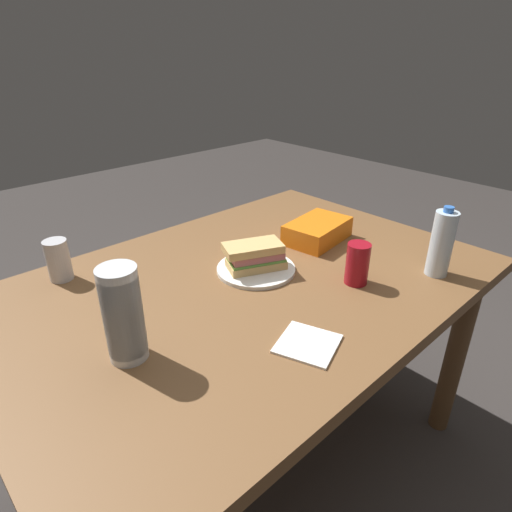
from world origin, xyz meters
TOP-DOWN VIEW (x-y plane):
  - ground_plane at (0.00, 0.00)m, footprint 8.00×8.00m
  - dining_table at (0.00, 0.00)m, footprint 1.43×0.98m
  - paper_plate at (-0.05, -0.02)m, footprint 0.24×0.24m
  - sandwich at (-0.05, -0.02)m, footprint 0.21×0.15m
  - soda_can_red at (-0.22, 0.22)m, footprint 0.07×0.07m
  - chip_bag at (-0.36, -0.04)m, footprint 0.25×0.18m
  - water_bottle_tall at (-0.43, 0.36)m, footprint 0.07×0.07m
  - plastic_cup_stack at (0.42, 0.08)m, footprint 0.08×0.08m
  - soda_can_silver at (0.39, -0.38)m, footprint 0.07×0.07m
  - paper_napkin at (0.10, 0.32)m, footprint 0.17×0.17m

SIDE VIEW (x-z plane):
  - ground_plane at x=0.00m, z-range 0.00..0.00m
  - dining_table at x=0.00m, z-range 0.28..1.01m
  - paper_napkin at x=0.10m, z-range 0.73..0.74m
  - paper_plate at x=-0.05m, z-range 0.73..0.75m
  - chip_bag at x=-0.36m, z-range 0.73..0.80m
  - sandwich at x=-0.05m, z-range 0.75..0.83m
  - soda_can_red at x=-0.22m, z-range 0.73..0.86m
  - soda_can_silver at x=0.39m, z-range 0.73..0.86m
  - water_bottle_tall at x=-0.43m, z-range 0.73..0.94m
  - plastic_cup_stack at x=0.42m, z-range 0.73..0.96m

